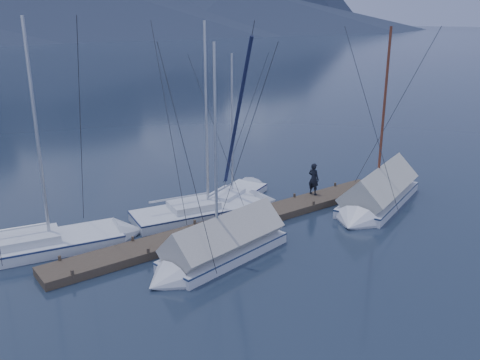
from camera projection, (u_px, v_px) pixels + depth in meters
name	position (u px, v px, depth m)	size (l,w,h in m)	color
ground	(268.00, 240.00, 21.82)	(1000.00, 1000.00, 0.00)	black
dock	(240.00, 223.00, 23.32)	(18.00, 1.50, 0.54)	#382D23
mooring_posts	(231.00, 221.00, 22.96)	(15.12, 1.52, 0.35)	#382D23
sailboat_open_left	(64.00, 242.00, 21.16)	(7.92, 3.67, 10.13)	silver
sailboat_open_mid	(218.00, 210.00, 24.81)	(7.74, 3.50, 9.92)	silver
sailboat_open_right	(236.00, 195.00, 26.88)	(6.40, 4.20, 8.24)	silver
sailboat_covered_near	(375.00, 198.00, 25.53)	(7.80, 4.73, 9.73)	silver
sailboat_covered_far	(215.00, 251.00, 19.81)	(6.78, 3.19, 9.16)	silver
person	(314.00, 179.00, 26.22)	(0.61, 0.40, 1.67)	black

